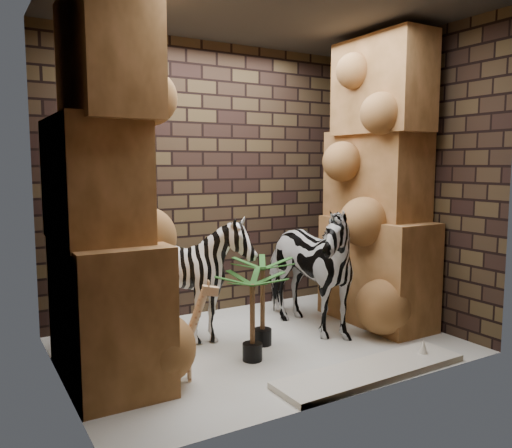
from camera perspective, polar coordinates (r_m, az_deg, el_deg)
floor at (r=4.91m, az=0.56°, el=-13.25°), size 3.50×3.50×0.00m
ceiling at (r=4.81m, az=0.60°, el=22.69°), size 3.50×3.50×0.00m
wall_back at (r=5.73m, az=-5.88°, el=4.90°), size 3.50×0.00×3.50m
wall_front at (r=3.61m, az=10.86°, el=3.79°), size 3.50×0.00×3.50m
wall_left at (r=4.01m, az=-21.43°, el=3.73°), size 0.00×3.00×3.00m
wall_right at (r=5.72m, az=15.84°, el=4.68°), size 0.00×3.00×3.00m
rock_pillar_left at (r=4.08m, az=-16.56°, el=3.95°), size 0.68×1.30×3.00m
rock_pillar_right at (r=5.49m, az=13.45°, el=4.67°), size 0.58×1.25×3.00m
zebra_right at (r=5.15m, az=5.24°, el=-3.60°), size 0.77×1.32×1.52m
zebra_left at (r=4.91m, az=-6.96°, el=-6.58°), size 1.27×1.43×1.10m
giraffe_toy at (r=4.07m, az=-8.95°, el=-11.61°), size 0.44×0.26×0.80m
palm_front at (r=4.80m, az=0.73°, el=-8.59°), size 0.36×0.36×0.82m
palm_back at (r=4.43m, az=-0.40°, el=-10.27°), size 0.36×0.36×0.76m
surfboard at (r=4.38m, az=12.72°, el=-15.59°), size 1.73×0.46×0.05m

